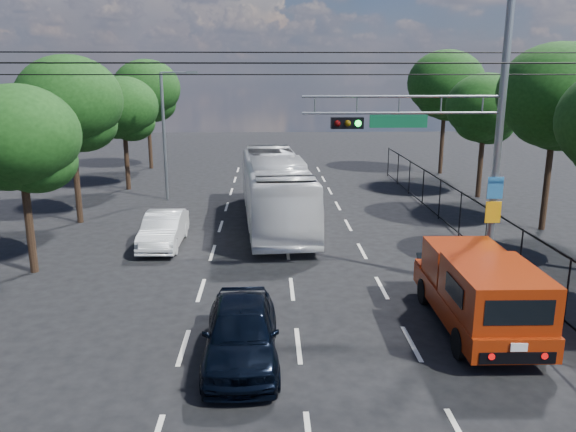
{
  "coord_description": "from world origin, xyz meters",
  "views": [
    {
      "loc": [
        -0.75,
        -9.42,
        6.91
      ],
      "look_at": [
        -0.17,
        6.81,
        2.8
      ],
      "focal_mm": 35.0,
      "sensor_mm": 36.0,
      "label": 1
    }
  ],
  "objects_px": {
    "red_pickup": "(478,290)",
    "navy_hatchback": "(241,332)",
    "signal_mast": "(461,129)",
    "white_van": "(164,229)",
    "white_bus": "(276,190)"
  },
  "relations": [
    {
      "from": "red_pickup",
      "to": "navy_hatchback",
      "type": "bearing_deg",
      "value": -166.58
    },
    {
      "from": "red_pickup",
      "to": "white_bus",
      "type": "relative_size",
      "value": 0.51
    },
    {
      "from": "white_bus",
      "to": "navy_hatchback",
      "type": "bearing_deg",
      "value": -98.41
    },
    {
      "from": "signal_mast",
      "to": "red_pickup",
      "type": "xyz_separation_m",
      "value": [
        -0.29,
        -3.18,
        -4.08
      ]
    },
    {
      "from": "signal_mast",
      "to": "white_van",
      "type": "xyz_separation_m",
      "value": [
        -10.37,
        5.03,
        -4.54
      ]
    },
    {
      "from": "red_pickup",
      "to": "white_bus",
      "type": "xyz_separation_m",
      "value": [
        -5.41,
        11.65,
        0.45
      ]
    },
    {
      "from": "signal_mast",
      "to": "white_van",
      "type": "relative_size",
      "value": 2.24
    },
    {
      "from": "signal_mast",
      "to": "white_van",
      "type": "height_order",
      "value": "signal_mast"
    },
    {
      "from": "signal_mast",
      "to": "navy_hatchback",
      "type": "xyz_separation_m",
      "value": [
        -6.73,
        -4.72,
        -4.47
      ]
    },
    {
      "from": "white_bus",
      "to": "white_van",
      "type": "bearing_deg",
      "value": -147.61
    },
    {
      "from": "signal_mast",
      "to": "white_van",
      "type": "bearing_deg",
      "value": 154.1
    },
    {
      "from": "signal_mast",
      "to": "navy_hatchback",
      "type": "height_order",
      "value": "signal_mast"
    },
    {
      "from": "red_pickup",
      "to": "navy_hatchback",
      "type": "height_order",
      "value": "red_pickup"
    },
    {
      "from": "red_pickup",
      "to": "signal_mast",
      "type": "bearing_deg",
      "value": 84.85
    },
    {
      "from": "red_pickup",
      "to": "navy_hatchback",
      "type": "relative_size",
      "value": 1.31
    }
  ]
}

